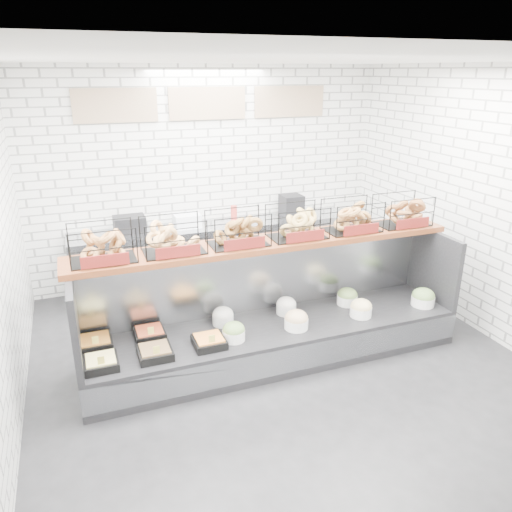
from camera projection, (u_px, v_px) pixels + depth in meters
name	position (u px, v px, depth m)	size (l,w,h in m)	color
ground	(286.00, 371.00, 5.15)	(5.50, 5.50, 0.00)	black
room_shell	(266.00, 162.00, 4.96)	(5.02, 5.51, 3.01)	white
display_case	(273.00, 328.00, 5.34)	(4.00, 0.90, 1.20)	black
bagel_shelf	(268.00, 229.00, 5.12)	(4.10, 0.50, 0.40)	#502311
prep_counter	(218.00, 253.00, 7.12)	(4.00, 0.60, 1.20)	#93969B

